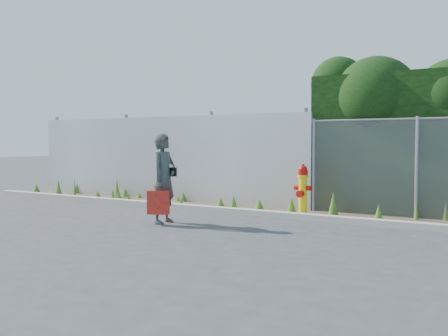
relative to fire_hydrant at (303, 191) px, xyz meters
name	(u,v)px	position (x,y,z in m)	size (l,w,h in m)	color
ground	(199,227)	(-1.13, -2.18, -0.53)	(80.00, 80.00, 0.00)	#3A3A3D
curb	(246,212)	(-1.13, -0.38, -0.47)	(16.00, 0.22, 0.12)	#A8A198
weed_strip	(240,205)	(-1.63, 0.27, -0.42)	(16.00, 1.29, 0.53)	#4A3C2A
corrugated_fence	(160,158)	(-4.37, 0.83, 0.58)	(8.50, 0.21, 2.30)	silver
fire_hydrant	(303,191)	(0.00, 0.00, 0.00)	(0.36, 0.33, 1.09)	yellow
woman	(164,178)	(-1.93, -2.14, 0.32)	(0.62, 0.41, 1.70)	#10685D
red_tote_bag	(158,202)	(-1.91, -2.35, -0.11)	(0.40, 0.15, 0.52)	#B70A27
black_shoulder_bag	(171,172)	(-1.87, -2.00, 0.44)	(0.22, 0.09, 0.17)	black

